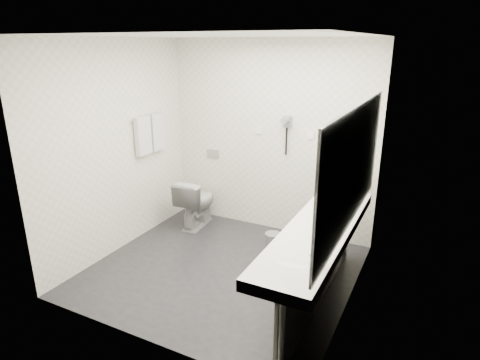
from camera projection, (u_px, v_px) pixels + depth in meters
The scene contains 31 objects.
floor at pixel (222, 270), 4.62m from camera, with size 2.80×2.80×0.00m, color #232327.
ceiling at pixel (218, 35), 3.82m from camera, with size 2.80×2.80×0.00m, color white.
wall_back at pixel (269, 139), 5.32m from camera, with size 2.80×2.80×0.00m, color white.
wall_front at pixel (137, 206), 3.12m from camera, with size 2.80×2.80×0.00m, color white.
wall_left at pixel (117, 149), 4.82m from camera, with size 2.60×2.60×0.00m, color white.
wall_right at pixel (358, 184), 3.62m from camera, with size 2.60×2.60×0.00m, color white.
vanity_counter at pixel (318, 232), 3.71m from camera, with size 0.55×2.20×0.10m, color white.
vanity_panel at pixel (318, 274), 3.84m from camera, with size 0.03×2.15×0.75m, color gray.
vanity_post_near at pixel (281, 344), 2.94m from camera, with size 0.06×0.06×0.75m, color silver.
vanity_post_far at pixel (347, 231), 4.71m from camera, with size 0.06×0.06×0.75m, color silver.
mirror at pixel (354, 168), 3.40m from camera, with size 0.02×2.20×1.05m, color #B2BCC6.
basin_near at pixel (294, 261), 3.15m from camera, with size 0.40×0.31×0.05m, color white.
basin_far at pixel (337, 205), 4.25m from camera, with size 0.40×0.31×0.05m, color white.
faucet_near at pixel (320, 257), 3.04m from camera, with size 0.04×0.04×0.15m, color silver.
faucet_far at pixel (356, 200), 4.14m from camera, with size 0.04×0.04×0.15m, color silver.
soap_bottle_a at pixel (326, 218), 3.79m from camera, with size 0.04×0.04×0.09m, color silver.
soap_bottle_b at pixel (322, 218), 3.76m from camera, with size 0.08×0.08×0.10m, color silver.
soap_bottle_c at pixel (335, 224), 3.61m from camera, with size 0.05×0.05×0.13m, color silver.
glass_left at pixel (337, 215), 3.82m from camera, with size 0.06×0.06×0.11m, color silver.
toilet at pixel (196, 202), 5.66m from camera, with size 0.39×0.68×0.69m, color white.
flush_plate at pixel (213, 154), 5.77m from camera, with size 0.18×0.02×0.12m, color #B2B5BA.
pedal_bin at pixel (273, 245), 4.91m from camera, with size 0.19×0.19×0.27m, color #B2B5BA.
bin_lid at pixel (273, 234), 4.87m from camera, with size 0.19×0.19×0.01m, color #B2B5BA.
towel_rail at pixel (148, 117), 5.17m from camera, with size 0.02×0.02×0.62m, color silver.
towel_near at pixel (143, 136), 5.11m from camera, with size 0.07×0.24×0.48m, color silver.
towel_far at pixel (157, 132), 5.35m from camera, with size 0.07×0.24×0.48m, color silver.
dryer_cradle at pixel (287, 122), 5.11m from camera, with size 0.10×0.04×0.14m, color gray.
dryer_barrel at pixel (286, 120), 5.04m from camera, with size 0.08×0.08×0.14m, color gray.
dryer_cord at pixel (286, 141), 5.17m from camera, with size 0.02×0.02×0.35m, color black.
switch_plate_a at pixel (259, 130), 5.34m from camera, with size 0.09×0.02×0.09m, color white.
switch_plate_b at pixel (310, 135), 5.04m from camera, with size 0.09×0.02×0.09m, color white.
Camera 1 is at (2.00, -3.53, 2.43)m, focal length 30.62 mm.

